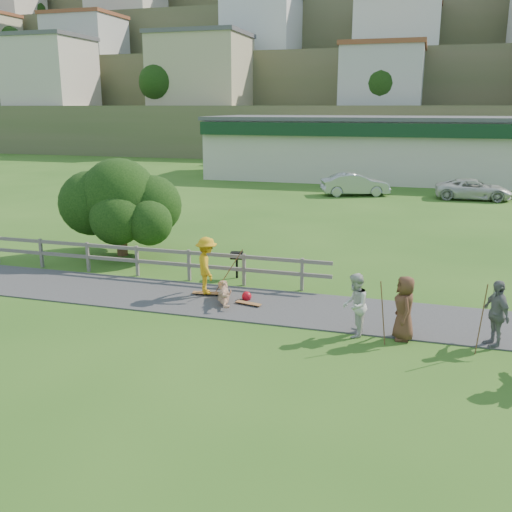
% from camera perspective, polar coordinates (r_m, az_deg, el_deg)
% --- Properties ---
extents(ground, '(260.00, 260.00, 0.00)m').
position_cam_1_polar(ground, '(16.45, -4.70, -6.28)').
color(ground, '#2C5B1A').
rests_on(ground, ground).
extents(path, '(34.00, 3.00, 0.04)m').
position_cam_1_polar(path, '(17.76, -2.96, -4.57)').
color(path, '#373739').
rests_on(path, ground).
extents(fence, '(15.05, 0.10, 1.10)m').
position_cam_1_polar(fence, '(21.00, -13.31, 0.09)').
color(fence, '#615D56').
rests_on(fence, ground).
extents(strip_mall, '(32.50, 10.75, 5.10)m').
position_cam_1_polar(strip_mall, '(49.38, 14.75, 10.40)').
color(strip_mall, beige).
rests_on(strip_mall, ground).
extents(hillside, '(220.00, 67.00, 47.50)m').
position_cam_1_polar(hillside, '(106.11, 14.10, 18.90)').
color(hillside, '#515D37').
rests_on(hillside, ground).
extents(skater_rider, '(1.17, 1.36, 1.83)m').
position_cam_1_polar(skater_rider, '(18.11, -4.95, -1.26)').
color(skater_rider, gold).
rests_on(skater_rider, ground).
extents(skater_fallen, '(1.82, 1.03, 0.65)m').
position_cam_1_polar(skater_fallen, '(17.64, -3.15, -3.67)').
color(skater_fallen, tan).
rests_on(skater_fallen, ground).
extents(spectator_a, '(0.67, 0.84, 1.70)m').
position_cam_1_polar(spectator_a, '(15.17, 9.86, -4.88)').
color(spectator_a, silver).
rests_on(spectator_a, ground).
extents(spectator_b, '(0.81, 1.10, 1.74)m').
position_cam_1_polar(spectator_b, '(15.52, 22.88, -5.33)').
color(spectator_b, slate).
rests_on(spectator_b, ground).
extents(spectator_c, '(0.72, 0.94, 1.71)m').
position_cam_1_polar(spectator_c, '(15.21, 14.61, -5.06)').
color(spectator_c, brown).
rests_on(spectator_c, ground).
extents(car_silver, '(4.83, 3.02, 1.50)m').
position_cam_1_polar(car_silver, '(39.69, 9.87, 7.07)').
color(car_silver, '#A4A7AB').
rests_on(car_silver, ground).
extents(car_white, '(4.82, 2.29, 1.33)m').
position_cam_1_polar(car_white, '(39.93, 20.92, 6.24)').
color(car_white, silver).
rests_on(car_white, ground).
extents(tree, '(4.95, 4.95, 3.19)m').
position_cam_1_polar(tree, '(23.61, -13.41, 3.85)').
color(tree, black).
rests_on(tree, ground).
extents(bbq, '(0.49, 0.41, 0.94)m').
position_cam_1_polar(bbq, '(20.09, -1.93, -0.92)').
color(bbq, black).
rests_on(bbq, ground).
extents(longboard_rider, '(0.97, 0.37, 0.11)m').
position_cam_1_polar(longboard_rider, '(18.37, -4.89, -3.84)').
color(longboard_rider, brown).
rests_on(longboard_rider, ground).
extents(longboard_fallen, '(0.85, 0.37, 0.09)m').
position_cam_1_polar(longboard_fallen, '(17.40, -0.76, -4.88)').
color(longboard_fallen, brown).
rests_on(longboard_fallen, ground).
extents(helmet, '(0.31, 0.31, 0.31)m').
position_cam_1_polar(helmet, '(17.82, -0.95, -4.03)').
color(helmet, '#B50A19').
rests_on(helmet, ground).
extents(pole_rider, '(0.03, 0.03, 1.80)m').
position_cam_1_polar(pole_rider, '(18.28, -2.74, -1.12)').
color(pole_rider, brown).
rests_on(pole_rider, ground).
extents(pole_spec_left, '(0.03, 0.03, 1.69)m').
position_cam_1_polar(pole_spec_left, '(14.76, 12.57, -5.61)').
color(pole_spec_left, brown).
rests_on(pole_spec_left, ground).
extents(pole_spec_right, '(0.03, 0.03, 1.81)m').
position_cam_1_polar(pole_spec_right, '(14.84, 21.61, -5.94)').
color(pole_spec_right, brown).
rests_on(pole_spec_right, ground).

